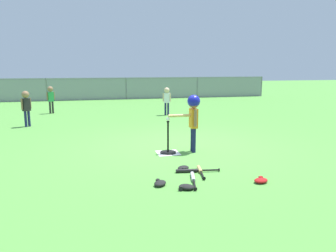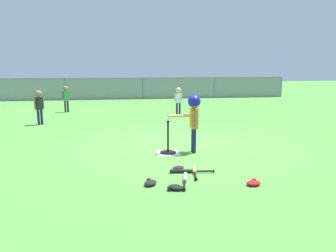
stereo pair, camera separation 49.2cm
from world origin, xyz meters
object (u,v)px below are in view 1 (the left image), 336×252
object	(u,v)px
fielder_deep_right	(26,104)
spare_bat_black	(191,171)
baseball_on_tee	(168,119)
spare_bat_silver	(193,178)
batting_tee	(168,148)
glove_by_plate	(183,168)
fielder_deep_left	(167,97)
glove_tossed_aside	(186,187)
spare_bat_wood	(200,171)
fielder_near_right	(51,96)
batter_child	(193,112)
glove_near_bats	(261,180)
glove_outfield_drop	(160,183)

from	to	relation	value
fielder_deep_right	spare_bat_black	bearing A→B (deg)	-56.03
baseball_on_tee	spare_bat_silver	size ratio (longest dim) A/B	0.11
batting_tee	glove_by_plate	bearing A→B (deg)	-90.09
batting_tee	baseball_on_tee	world-z (taller)	baseball_on_tee
fielder_deep_left	batting_tee	bearing A→B (deg)	-103.07
spare_bat_black	glove_tossed_aside	distance (m)	0.74
spare_bat_wood	fielder_near_right	bearing A→B (deg)	112.26
fielder_deep_right	spare_bat_wood	bearing A→B (deg)	-55.07
fielder_deep_right	spare_bat_black	world-z (taller)	fielder_deep_right
batter_child	fielder_deep_right	world-z (taller)	batter_child
batter_child	batting_tee	bearing A→B (deg)	177.43
spare_bat_black	glove_near_bats	distance (m)	1.11
fielder_deep_right	batting_tee	bearing A→B (deg)	-48.82
baseball_on_tee	fielder_deep_left	xyz separation A→B (m)	(1.16, 5.00, -0.05)
glove_near_bats	fielder_near_right	bearing A→B (deg)	114.88
glove_near_bats	batting_tee	bearing A→B (deg)	116.26
spare_bat_silver	spare_bat_wood	world-z (taller)	same
spare_bat_black	baseball_on_tee	bearing A→B (deg)	94.14
baseball_on_tee	spare_bat_silver	world-z (taller)	baseball_on_tee
fielder_near_right	fielder_deep_left	distance (m)	4.29
batter_child	glove_outfield_drop	size ratio (longest dim) A/B	4.25
baseball_on_tee	glove_near_bats	xyz separation A→B (m)	(0.96, -1.94, -0.65)
spare_bat_silver	glove_by_plate	world-z (taller)	glove_by_plate
batter_child	glove_tossed_aside	size ratio (longest dim) A/B	4.30
fielder_near_right	fielder_deep_right	bearing A→B (deg)	-97.79
batting_tee	spare_bat_wood	world-z (taller)	batting_tee
spare_bat_wood	baseball_on_tee	bearing A→B (deg)	100.38
batting_tee	spare_bat_silver	world-z (taller)	batting_tee
batter_child	glove_near_bats	xyz separation A→B (m)	(0.45, -1.91, -0.79)
fielder_deep_left	spare_bat_black	distance (m)	6.37
batter_child	glove_tossed_aside	world-z (taller)	batter_child
fielder_deep_left	glove_tossed_aside	world-z (taller)	fielder_deep_left
batter_child	spare_bat_black	distance (m)	1.52
fielder_near_right	fielder_deep_left	bearing A→B (deg)	-18.84
baseball_on_tee	spare_bat_wood	distance (m)	1.45
batting_tee	glove_outfield_drop	xyz separation A→B (m)	(-0.53, -1.69, -0.07)
batter_child	spare_bat_wood	distance (m)	1.51
spare_bat_wood	glove_tossed_aside	bearing A→B (deg)	-123.74
fielder_near_right	glove_by_plate	world-z (taller)	fielder_near_right
spare_bat_wood	glove_near_bats	distance (m)	0.98
glove_by_plate	glove_near_bats	world-z (taller)	same
spare_bat_silver	batting_tee	bearing A→B (deg)	90.23
spare_bat_silver	spare_bat_wood	size ratio (longest dim) A/B	1.13
spare_bat_wood	glove_near_bats	xyz separation A→B (m)	(0.72, -0.66, 0.01)
glove_near_bats	glove_tossed_aside	world-z (taller)	same
spare_bat_silver	spare_bat_black	world-z (taller)	same
fielder_near_right	spare_bat_silver	size ratio (longest dim) A/B	1.51
fielder_deep_right	glove_tossed_aside	size ratio (longest dim) A/B	3.83
baseball_on_tee	fielder_deep_left	size ratio (longest dim) A/B	0.08
fielder_near_right	glove_tossed_aside	size ratio (longest dim) A/B	3.72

